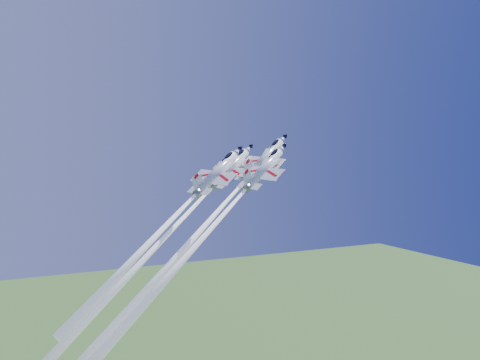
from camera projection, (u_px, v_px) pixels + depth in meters
name	position (u px, v px, depth m)	size (l,w,h in m)	color
jet_lead	(208.00, 222.00, 107.88)	(46.55, 23.05, 45.98)	white
jet_left	(169.00, 233.00, 108.45)	(46.15, 22.82, 45.68)	white
jet_right	(210.00, 229.00, 103.45)	(43.03, 21.38, 42.29)	white
jet_slot	(169.00, 223.00, 102.19)	(38.18, 19.18, 36.89)	white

